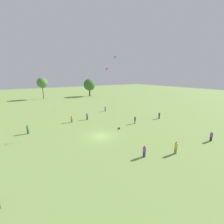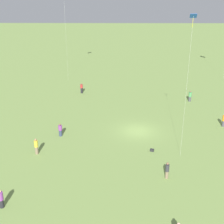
{
  "view_description": "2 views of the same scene",
  "coord_description": "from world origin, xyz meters",
  "px_view_note": "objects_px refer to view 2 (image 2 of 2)",
  "views": [
    {
      "loc": [
        -12.61,
        -22.51,
        10.96
      ],
      "look_at": [
        1.2,
        -1.9,
        4.83
      ],
      "focal_mm": 24.0,
      "sensor_mm": 36.0,
      "label": 1
    },
    {
      "loc": [
        35.51,
        -2.86,
        17.12
      ],
      "look_at": [
        7.64,
        -3.18,
        5.73
      ],
      "focal_mm": 50.0,
      "sensor_mm": 36.0,
      "label": 2
    }
  ],
  "objects_px": {
    "person_6": "(224,120)",
    "kite_1": "(192,30)",
    "person_2": "(1,199)",
    "person_5": "(60,130)",
    "person_3": "(36,146)",
    "person_4": "(82,88)",
    "person_8": "(167,170)",
    "person_7": "(190,96)",
    "picnic_bag_0": "(152,150)"
  },
  "relations": [
    {
      "from": "person_6",
      "to": "kite_1",
      "type": "xyz_separation_m",
      "value": [
        7.61,
        -7.02,
        12.36
      ]
    },
    {
      "from": "person_2",
      "to": "person_5",
      "type": "height_order",
      "value": "person_2"
    },
    {
      "from": "person_3",
      "to": "person_4",
      "type": "xyz_separation_m",
      "value": [
        -20.67,
        2.8,
        -0.05
      ]
    },
    {
      "from": "person_8",
      "to": "person_5",
      "type": "bearing_deg",
      "value": -23.22
    },
    {
      "from": "person_7",
      "to": "person_8",
      "type": "relative_size",
      "value": 1.02
    },
    {
      "from": "person_4",
      "to": "picnic_bag_0",
      "type": "height_order",
      "value": "person_4"
    },
    {
      "from": "person_2",
      "to": "kite_1",
      "type": "height_order",
      "value": "kite_1"
    },
    {
      "from": "person_7",
      "to": "picnic_bag_0",
      "type": "relative_size",
      "value": 3.58
    },
    {
      "from": "person_4",
      "to": "person_5",
      "type": "xyz_separation_m",
      "value": [
        16.31,
        -0.92,
        -0.06
      ]
    },
    {
      "from": "picnic_bag_0",
      "to": "person_5",
      "type": "bearing_deg",
      "value": -108.83
    },
    {
      "from": "person_5",
      "to": "person_8",
      "type": "relative_size",
      "value": 0.95
    },
    {
      "from": "person_2",
      "to": "picnic_bag_0",
      "type": "relative_size",
      "value": 3.48
    },
    {
      "from": "person_8",
      "to": "picnic_bag_0",
      "type": "bearing_deg",
      "value": -66.71
    },
    {
      "from": "person_8",
      "to": "person_7",
      "type": "bearing_deg",
      "value": -93.69
    },
    {
      "from": "person_2",
      "to": "person_7",
      "type": "relative_size",
      "value": 0.97
    },
    {
      "from": "person_2",
      "to": "person_3",
      "type": "distance_m",
      "value": 8.9
    },
    {
      "from": "person_2",
      "to": "person_8",
      "type": "height_order",
      "value": "person_8"
    },
    {
      "from": "person_2",
      "to": "person_8",
      "type": "xyz_separation_m",
      "value": [
        -4.38,
        14.3,
        0.03
      ]
    },
    {
      "from": "person_7",
      "to": "person_2",
      "type": "bearing_deg",
      "value": 11.84
    },
    {
      "from": "person_4",
      "to": "picnic_bag_0",
      "type": "relative_size",
      "value": 3.57
    },
    {
      "from": "person_4",
      "to": "person_5",
      "type": "bearing_deg",
      "value": 43.3
    },
    {
      "from": "person_2",
      "to": "person_3",
      "type": "xyz_separation_m",
      "value": [
        -8.87,
        0.82,
        0.08
      ]
    },
    {
      "from": "person_5",
      "to": "picnic_bag_0",
      "type": "bearing_deg",
      "value": -89.14
    },
    {
      "from": "person_3",
      "to": "person_5",
      "type": "bearing_deg",
      "value": 103.18
    },
    {
      "from": "person_8",
      "to": "picnic_bag_0",
      "type": "distance_m",
      "value": 5.29
    },
    {
      "from": "person_2",
      "to": "picnic_bag_0",
      "type": "xyz_separation_m",
      "value": [
        -9.56,
        13.46,
        -0.7
      ]
    },
    {
      "from": "kite_1",
      "to": "picnic_bag_0",
      "type": "distance_m",
      "value": 13.47
    },
    {
      "from": "person_6",
      "to": "person_2",
      "type": "bearing_deg",
      "value": -39.04
    },
    {
      "from": "person_3",
      "to": "person_6",
      "type": "distance_m",
      "value": 23.78
    },
    {
      "from": "person_7",
      "to": "picnic_bag_0",
      "type": "bearing_deg",
      "value": 25.85
    },
    {
      "from": "person_2",
      "to": "person_6",
      "type": "relative_size",
      "value": 0.95
    },
    {
      "from": "person_4",
      "to": "picnic_bag_0",
      "type": "distance_m",
      "value": 22.29
    },
    {
      "from": "person_5",
      "to": "person_6",
      "type": "distance_m",
      "value": 20.95
    },
    {
      "from": "person_3",
      "to": "picnic_bag_0",
      "type": "height_order",
      "value": "person_3"
    },
    {
      "from": "person_7",
      "to": "kite_1",
      "type": "distance_m",
      "value": 21.58
    },
    {
      "from": "picnic_bag_0",
      "to": "person_2",
      "type": "bearing_deg",
      "value": -54.63
    },
    {
      "from": "person_2",
      "to": "person_4",
      "type": "relative_size",
      "value": 0.98
    },
    {
      "from": "person_2",
      "to": "person_3",
      "type": "height_order",
      "value": "person_3"
    },
    {
      "from": "person_2",
      "to": "picnic_bag_0",
      "type": "height_order",
      "value": "person_2"
    },
    {
      "from": "person_3",
      "to": "picnic_bag_0",
      "type": "xyz_separation_m",
      "value": [
        -0.69,
        12.65,
        -0.77
      ]
    },
    {
      "from": "person_6",
      "to": "person_8",
      "type": "bearing_deg",
      "value": -21.36
    },
    {
      "from": "person_8",
      "to": "kite_1",
      "type": "distance_m",
      "value": 13.26
    },
    {
      "from": "person_5",
      "to": "kite_1",
      "type": "xyz_separation_m",
      "value": [
        4.61,
        13.71,
        12.44
      ]
    },
    {
      "from": "person_8",
      "to": "person_2",
      "type": "bearing_deg",
      "value": 31.14
    },
    {
      "from": "person_3",
      "to": "person_7",
      "type": "height_order",
      "value": "person_3"
    },
    {
      "from": "kite_1",
      "to": "picnic_bag_0",
      "type": "relative_size",
      "value": 30.06
    },
    {
      "from": "person_5",
      "to": "person_6",
      "type": "bearing_deg",
      "value": -62.06
    },
    {
      "from": "person_4",
      "to": "person_7",
      "type": "relative_size",
      "value": 0.99
    },
    {
      "from": "person_3",
      "to": "person_5",
      "type": "distance_m",
      "value": 4.75
    },
    {
      "from": "person_6",
      "to": "picnic_bag_0",
      "type": "bearing_deg",
      "value": -39.94
    }
  ]
}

